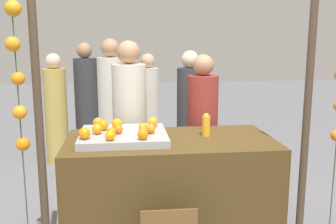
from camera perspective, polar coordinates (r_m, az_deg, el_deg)
stall_counter at (r=3.34m, az=0.30°, el=-11.33°), size 1.73×0.88×0.88m
orange_tray at (r=3.20m, az=-6.64°, el=-3.55°), size 0.71×0.65×0.06m
orange_0 at (r=3.38m, az=-10.36°, el=-1.57°), size 0.09×0.09×0.09m
orange_1 at (r=3.13m, az=-2.60°, el=-2.50°), size 0.08×0.08×0.08m
orange_2 at (r=3.28m, az=-9.63°, el=-1.93°), size 0.09×0.09×0.09m
orange_3 at (r=3.06m, az=-8.40°, el=-2.97°), size 0.07×0.07×0.07m
orange_4 at (r=3.31m, az=-7.61°, el=-1.76°), size 0.09×0.09×0.09m
orange_5 at (r=3.20m, az=-3.75°, el=-2.28°), size 0.07×0.07×0.07m
orange_6 at (r=3.15m, az=-7.42°, el=-2.56°), size 0.08×0.08×0.08m
orange_7 at (r=2.95m, az=-8.61°, el=-3.50°), size 0.08×0.08×0.08m
orange_8 at (r=3.36m, az=-2.29°, el=-1.51°), size 0.09×0.09×0.09m
orange_9 at (r=2.95m, az=-3.77°, el=-3.35°), size 0.08×0.08×0.08m
orange_10 at (r=3.16m, az=-10.48°, el=-2.51°), size 0.08×0.08×0.08m
orange_11 at (r=3.05m, az=-3.69°, el=-2.87°), size 0.08×0.08×0.08m
orange_12 at (r=3.02m, az=-12.30°, el=-3.11°), size 0.09×0.09×0.09m
juice_bottle at (r=3.30m, az=5.69°, el=-2.02°), size 0.07×0.07×0.19m
vendor_left at (r=3.88m, az=-5.66°, el=-2.89°), size 0.34×0.34×1.69m
vendor_right at (r=3.94m, az=5.09°, el=-3.59°), size 0.31×0.31×1.55m
crowd_person_0 at (r=4.76m, az=3.20°, el=-0.99°), size 0.31×0.31×1.56m
crowd_person_1 at (r=5.71m, az=-12.02°, el=1.20°), size 0.33×0.33×1.65m
crowd_person_2 at (r=4.90m, az=-8.31°, el=0.05°), size 0.34×0.34×1.71m
crowd_person_3 at (r=5.45m, az=-16.29°, el=-0.15°), size 0.30×0.30×1.51m
crowd_person_4 at (r=5.51m, az=-2.97°, el=0.33°), size 0.30×0.30×1.50m
canopy_post_left at (r=2.74m, az=-18.50°, el=-3.33°), size 0.06×0.06×2.12m
canopy_post_right at (r=2.98m, az=19.82°, el=-2.28°), size 0.06×0.06×2.12m
garland_strand_left at (r=2.65m, az=-21.53°, el=5.29°), size 0.11×0.11×1.99m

